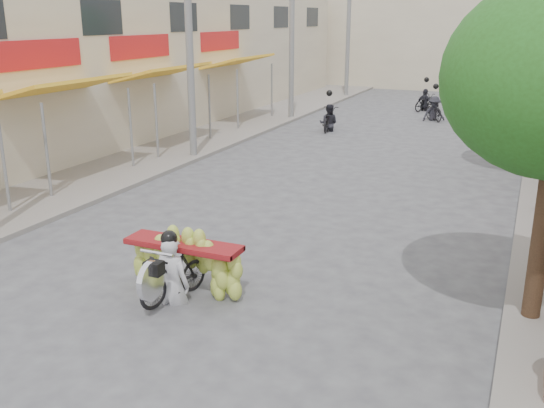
{
  "coord_description": "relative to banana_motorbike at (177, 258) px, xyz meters",
  "views": [
    {
      "loc": [
        5.06,
        -5.5,
        4.61
      ],
      "look_at": [
        0.57,
        4.91,
        1.1
      ],
      "focal_mm": 40.0,
      "sensor_mm": 36.0,
      "label": 1
    }
  ],
  "objects": [
    {
      "name": "utility_pole_mid",
      "position": [
        -5.23,
        9.41,
        3.31
      ],
      "size": [
        0.6,
        0.24,
        8.0
      ],
      "color": "slate",
      "rests_on": "ground"
    },
    {
      "name": "bg_motorbike_a",
      "position": [
        -2.63,
        16.17,
        0.01
      ],
      "size": [
        0.84,
        1.76,
        1.95
      ],
      "color": "black",
      "rests_on": "ground"
    },
    {
      "name": "utility_pole_far",
      "position": [
        -5.23,
        18.41,
        3.31
      ],
      "size": [
        0.6,
        0.24,
        8.0
      ],
      "color": "slate",
      "rests_on": "ground"
    },
    {
      "name": "far_building",
      "position": [
        0.17,
        35.41,
        2.78
      ],
      "size": [
        20.0,
        6.0,
        7.0
      ],
      "primitive_type": "cube",
      "color": "beige",
      "rests_on": "ground"
    },
    {
      "name": "bg_motorbike_c",
      "position": [
        0.11,
        23.51,
        0.1
      ],
      "size": [
        1.17,
        1.61,
        1.95
      ],
      "color": "black",
      "rests_on": "ground"
    },
    {
      "name": "banana_motorbike",
      "position": [
        0.0,
        0.0,
        0.0
      ],
      "size": [
        2.2,
        1.77,
        2.14
      ],
      "color": "black",
      "rests_on": "ground"
    },
    {
      "name": "ground",
      "position": [
        0.17,
        -2.59,
        -0.72
      ],
      "size": [
        120.0,
        120.0,
        0.0
      ],
      "primitive_type": "plane",
      "color": "#55555A",
      "rests_on": "ground"
    },
    {
      "name": "shophouse_row_left",
      "position": [
        -11.81,
        11.39,
        2.28
      ],
      "size": [
        9.77,
        40.0,
        6.0
      ],
      "color": "beige",
      "rests_on": "ground"
    },
    {
      "name": "bg_motorbike_b",
      "position": [
        1.03,
        20.57,
        0.13
      ],
      "size": [
        1.31,
        1.62,
        1.95
      ],
      "color": "black",
      "rests_on": "ground"
    },
    {
      "name": "utility_pole_back",
      "position": [
        -5.23,
        27.41,
        3.31
      ],
      "size": [
        0.6,
        0.24,
        8.0
      ],
      "color": "slate",
      "rests_on": "ground"
    },
    {
      "name": "sidewalk_left",
      "position": [
        -6.83,
        12.41,
        -0.66
      ],
      "size": [
        4.0,
        60.0,
        0.12
      ],
      "primitive_type": "cube",
      "color": "gray",
      "rests_on": "ground"
    }
  ]
}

